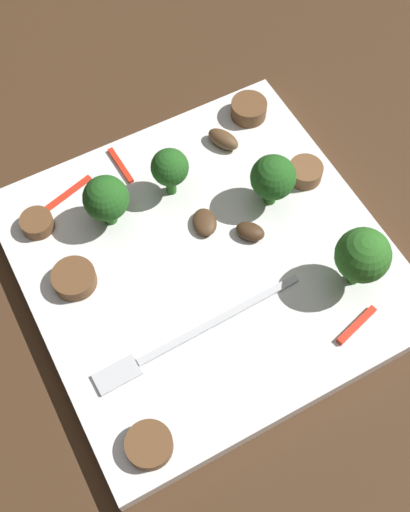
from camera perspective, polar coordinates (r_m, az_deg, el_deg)
The scene contains 18 objects.
ground_plane at distance 0.55m, azimuth 0.00°, elevation -0.89°, with size 1.40×1.40×0.00m, color #422B19.
plate at distance 0.54m, azimuth 0.00°, elevation -0.45°, with size 0.29×0.29×0.02m, color white.
fork at distance 0.50m, azimuth -1.79°, elevation -7.26°, with size 0.18×0.02×0.00m.
broccoli_floret_0 at distance 0.54m, azimuth 6.02°, elevation 6.86°, with size 0.04×0.04×0.05m.
broccoli_floret_1 at distance 0.54m, azimuth -3.12°, elevation 7.75°, with size 0.03×0.03×0.05m.
broccoli_floret_2 at distance 0.50m, azimuth 13.75°, elevation 0.02°, with size 0.04×0.04×0.06m.
broccoli_floret_3 at distance 0.53m, azimuth -8.73°, elevation 5.00°, with size 0.04×0.04×0.05m.
sausage_slice_0 at distance 0.62m, azimuth 3.88°, elevation 12.81°, with size 0.03×0.03×0.02m, color brown.
sausage_slice_1 at distance 0.58m, azimuth 8.84°, elevation 7.32°, with size 0.03×0.03×0.01m, color brown.
sausage_slice_2 at distance 0.48m, azimuth -4.95°, elevation -16.28°, with size 0.03×0.03×0.01m, color brown.
sausage_slice_3 at distance 0.56m, azimuth -14.60°, elevation 2.83°, with size 0.03×0.03×0.01m, color brown.
sausage_slice_4 at distance 0.53m, azimuth -11.47°, elevation -1.97°, with size 0.04×0.04×0.01m, color brown.
mushroom_0 at distance 0.55m, azimuth -0.04°, elevation 3.00°, with size 0.03×0.02×0.01m, color #4C331E.
mushroom_1 at distance 0.54m, azimuth 4.17°, elevation 1.94°, with size 0.02×0.02×0.01m, color #422B19.
mushroom_2 at distance 0.60m, azimuth 1.62°, elevation 10.26°, with size 0.03×0.02×0.01m, color brown.
pepper_strip_0 at distance 0.58m, azimuth -12.23°, elevation 5.25°, with size 0.06×0.00×0.00m, color red.
pepper_strip_1 at distance 0.52m, azimuth 13.24°, elevation -5.95°, with size 0.04×0.01×0.00m, color red.
pepper_strip_2 at distance 0.59m, azimuth -7.46°, elevation 7.94°, with size 0.04×0.00×0.00m, color red.
Camera 1 is at (0.12, 0.23, 0.49)m, focal length 45.32 mm.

